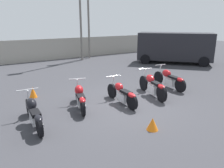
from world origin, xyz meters
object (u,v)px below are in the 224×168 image
object	(u,v)px
light_pole_left	(88,11)
motorcycle_slot_1	(80,97)
parked_van	(175,46)
motorcycle_slot_2	(122,94)
motorcycle_slot_0	(34,113)
traffic_cone_near	(33,92)
motorcycle_slot_4	(169,79)
motorcycle_slot_3	(152,86)
traffic_cone_far	(153,124)

from	to	relation	value
light_pole_left	motorcycle_slot_1	distance (m)	11.77
parked_van	motorcycle_slot_2	bearing A→B (deg)	169.06
motorcycle_slot_0	motorcycle_slot_1	size ratio (longest dim) A/B	1.14
motorcycle_slot_2	traffic_cone_near	size ratio (longest dim) A/B	4.53
motorcycle_slot_0	parked_van	size ratio (longest dim) A/B	0.41
motorcycle_slot_1	motorcycle_slot_4	world-z (taller)	motorcycle_slot_4
motorcycle_slot_3	traffic_cone_near	world-z (taller)	motorcycle_slot_3
light_pole_left	parked_van	distance (m)	7.38
light_pole_left	motorcycle_slot_0	bearing A→B (deg)	-125.63
motorcycle_slot_1	motorcycle_slot_3	xyz separation A→B (m)	(3.07, -0.43, 0.03)
motorcycle_slot_0	motorcycle_slot_4	bearing A→B (deg)	8.11
motorcycle_slot_0	traffic_cone_far	size ratio (longest dim) A/B	5.92
motorcycle_slot_0	traffic_cone_far	xyz separation A→B (m)	(2.70, -2.15, -0.22)
motorcycle_slot_1	motorcycle_slot_2	xyz separation A→B (m)	(1.49, -0.47, -0.02)
light_pole_left	traffic_cone_near	bearing A→B (deg)	-131.14
traffic_cone_near	traffic_cone_far	world-z (taller)	traffic_cone_near
light_pole_left	motorcycle_slot_2	distance (m)	11.55
motorcycle_slot_1	traffic_cone_near	size ratio (longest dim) A/B	4.24
parked_van	traffic_cone_near	size ratio (longest dim) A/B	11.87
traffic_cone_near	motorcycle_slot_2	bearing A→B (deg)	-44.98
motorcycle_slot_0	traffic_cone_far	distance (m)	3.46
motorcycle_slot_4	parked_van	bearing A→B (deg)	47.84
parked_van	motorcycle_slot_3	bearing A→B (deg)	174.37
motorcycle_slot_2	motorcycle_slot_4	distance (m)	3.07
light_pole_left	motorcycle_slot_3	bearing A→B (deg)	-104.02
motorcycle_slot_1	motorcycle_slot_2	world-z (taller)	motorcycle_slot_2
traffic_cone_near	motorcycle_slot_1	bearing A→B (deg)	-62.82
light_pole_left	motorcycle_slot_1	size ratio (longest dim) A/B	3.39
motorcycle_slot_2	motorcycle_slot_3	distance (m)	1.58
light_pole_left	motorcycle_slot_0	world-z (taller)	light_pole_left
motorcycle_slot_1	traffic_cone_far	distance (m)	2.80
motorcycle_slot_0	traffic_cone_near	distance (m)	2.65
light_pole_left	motorcycle_slot_0	distance (m)	13.04
motorcycle_slot_4	motorcycle_slot_3	bearing A→B (deg)	-155.73
motorcycle_slot_3	traffic_cone_near	xyz separation A→B (m)	(-4.15, 2.54, -0.22)
motorcycle_slot_4	traffic_cone_near	size ratio (longest dim) A/B	4.86
motorcycle_slot_4	motorcycle_slot_1	bearing A→B (deg)	-171.65
motorcycle_slot_3	parked_van	xyz separation A→B (m)	(6.61, 4.61, 0.79)
motorcycle_slot_2	motorcycle_slot_4	xyz separation A→B (m)	(3.04, 0.44, 0.04)
traffic_cone_near	motorcycle_slot_3	bearing A→B (deg)	-31.44
motorcycle_slot_0	motorcycle_slot_1	xyz separation A→B (m)	(1.71, 0.46, 0.01)
motorcycle_slot_1	motorcycle_slot_3	size ratio (longest dim) A/B	0.87
light_pole_left	traffic_cone_far	size ratio (longest dim) A/B	17.56
motorcycle_slot_2	traffic_cone_far	size ratio (longest dim) A/B	5.54
light_pole_left	traffic_cone_far	xyz separation A→B (m)	(-4.63, -12.37, -3.65)
motorcycle_slot_1	motorcycle_slot_2	distance (m)	1.56
motorcycle_slot_4	motorcycle_slot_0	bearing A→B (deg)	-167.36
light_pole_left	motorcycle_slot_4	xyz separation A→B (m)	(-1.08, -9.79, -3.40)
motorcycle_slot_0	motorcycle_slot_2	world-z (taller)	motorcycle_slot_2
light_pole_left	parked_van	world-z (taller)	light_pole_left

